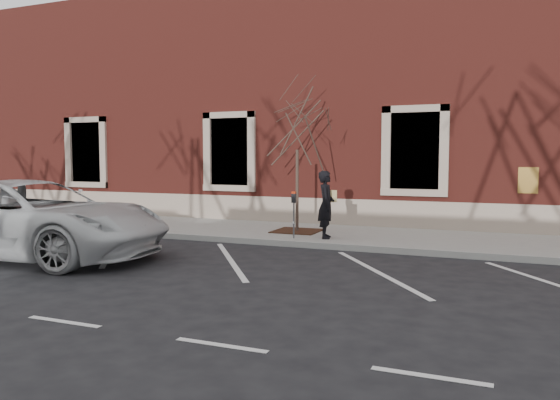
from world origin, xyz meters
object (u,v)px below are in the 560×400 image
at_px(sapling, 297,127).
at_px(man, 326,205).
at_px(parking_meter, 294,206).
at_px(white_truck, 30,219).

bearing_deg(sapling, man, -38.55).
distance_m(parking_meter, sapling, 2.43).
xyz_separation_m(sapling, white_truck, (-4.32, -5.20, -2.18)).
bearing_deg(man, white_truck, 111.95).
relative_size(parking_meter, sapling, 0.29).
height_order(man, white_truck, man).
xyz_separation_m(man, parking_meter, (-0.75, -0.33, -0.03)).
bearing_deg(white_truck, man, -57.08).
height_order(parking_meter, white_truck, white_truck).
height_order(man, sapling, sapling).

